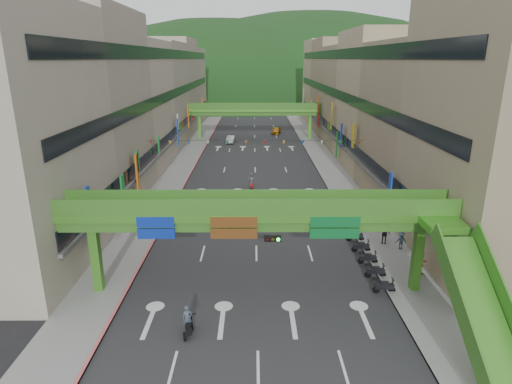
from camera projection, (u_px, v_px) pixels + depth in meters
The scene contains 23 objects.
ground at pixel (258, 345), 24.27m from camera, with size 320.00×320.00×0.00m, color black.
road_slab at pixel (255, 155), 71.98m from camera, with size 18.00×140.00×0.02m, color #28282B.
sidewalk_left at pixel (190, 155), 71.90m from camera, with size 4.00×140.00×0.15m, color gray.
sidewalk_right at pixel (320, 155), 72.02m from camera, with size 4.00×140.00×0.15m, color gray.
curb_left at pixel (201, 155), 71.91m from camera, with size 0.20×140.00×0.18m, color #CC5959.
curb_right at pixel (309, 154), 72.00m from camera, with size 0.20×140.00×0.18m, color gray.
building_row_left at pixel (138, 98), 69.05m from camera, with size 12.80×95.00×19.00m.
building_row_right at pixel (372, 98), 69.25m from camera, with size 12.80×95.00×19.00m.
overpass_near at pixel (271, 225), 27.86m from camera, with size 28.00×12.27×7.10m.
overpass_far at pixel (255, 112), 84.68m from camera, with size 28.00×2.20×7.10m.
hill_left at pixel (218, 98), 176.86m from camera, with size 168.00×140.00×112.00m, color #1C4419.
hill_right at pixel (308, 94), 196.16m from camera, with size 208.00×176.00×128.00m, color #1C4419.
bunting_string at pixel (255, 142), 51.12m from camera, with size 26.00×0.36×0.47m.
scooter_rider_near at pixel (188, 322), 24.95m from camera, with size 0.75×1.57×1.92m.
scooter_rider_mid at pixel (271, 215), 41.17m from camera, with size 1.02×1.59×2.23m.
scooter_rider_left at pixel (227, 210), 42.99m from camera, with size 0.97×1.60×1.98m.
scooter_rider_far at pixel (252, 181), 52.68m from camera, with size 0.91×1.60×2.13m.
parked_scooter_row at pixel (368, 258), 33.71m from camera, with size 1.60×9.35×1.08m.
car_silver at pixel (231, 139), 82.07m from camera, with size 1.48×4.26×1.40m, color #ABAAB2.
car_yellow at pixel (276, 130), 92.03m from camera, with size 1.71×4.26×1.45m, color #C37E19.
pedestrian_red at pixel (421, 265), 31.69m from camera, with size 0.91×0.71×1.88m, color red.
pedestrian_dark at pixel (384, 236), 37.11m from camera, with size 1.02×0.43×1.74m, color black.
pedestrian_blue at pixel (401, 242), 36.03m from camera, with size 0.72×0.46×1.55m, color #334259.
Camera 1 is at (-0.21, -20.55, 15.59)m, focal length 30.00 mm.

